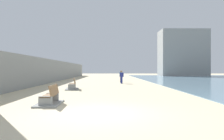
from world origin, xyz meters
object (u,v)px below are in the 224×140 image
(bench_near, at_px, (50,100))
(bench_far, at_px, (72,87))
(person_standing, at_px, (121,76))
(person_walking, at_px, (122,76))

(bench_near, bearing_deg, bench_far, 91.84)
(bench_near, height_order, person_standing, person_standing)
(bench_far, xyz_separation_m, person_standing, (4.79, 9.24, 0.68))
(bench_far, bearing_deg, person_walking, 56.88)
(person_standing, bearing_deg, person_walking, -91.00)
(bench_near, xyz_separation_m, person_standing, (4.54, 17.01, 0.68))
(person_standing, bearing_deg, bench_near, -104.94)
(bench_near, distance_m, bench_far, 7.77)
(bench_near, relative_size, person_standing, 1.35)
(bench_far, height_order, person_walking, person_walking)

